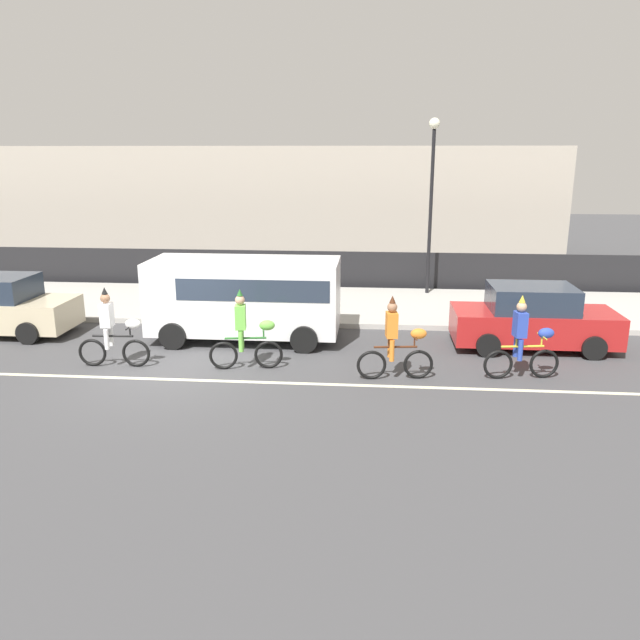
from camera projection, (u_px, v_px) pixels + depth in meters
name	position (u px, v px, depth m)	size (l,w,h in m)	color
ground_plane	(167.00, 372.00, 14.45)	(80.00, 80.00, 0.00)	#424244
road_centre_line	(160.00, 379.00, 13.97)	(36.00, 0.14, 0.01)	beige
sidewalk_curb	(230.00, 303.00, 20.69)	(60.00, 5.00, 0.15)	#ADAAA3
fence_line	(247.00, 269.00, 23.31)	(40.00, 0.08, 1.40)	black
building_backdrop	(259.00, 200.00, 31.18)	(28.00, 8.00, 5.18)	#B2A899
parade_cyclist_zebra	(113.00, 332.00, 14.60)	(1.72, 0.50, 1.92)	black
parade_cyclist_lime	(246.00, 334.00, 14.43)	(1.71, 0.52, 1.92)	black
parade_cyclist_orange	(396.00, 343.00, 13.78)	(1.72, 0.51, 1.92)	black
parade_cyclist_cobalt	(524.00, 342.00, 13.82)	(1.71, 0.52, 1.92)	black
parked_van_white	(247.00, 294.00, 16.60)	(5.00, 2.22, 2.18)	white
parked_car_red	(533.00, 319.00, 16.03)	(4.10, 1.92, 1.64)	#AD1E1E
street_lamp_post	(432.00, 181.00, 20.87)	(0.36, 0.36, 5.86)	black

